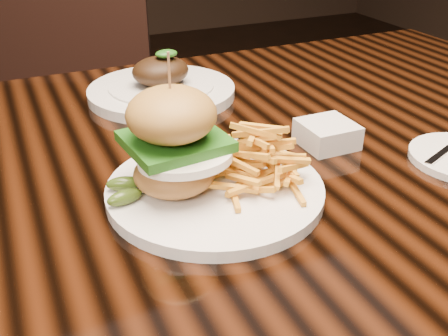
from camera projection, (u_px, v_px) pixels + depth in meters
name	position (u px, v px, depth m)	size (l,w,h in m)	color
dining_table	(179.00, 211.00, 0.74)	(1.60, 0.90, 0.75)	black
burger_plate	(212.00, 161.00, 0.61)	(0.26, 0.26, 0.18)	silver
ramekin	(327.00, 134.00, 0.75)	(0.07, 0.07, 0.03)	silver
far_dish	(161.00, 88.00, 0.92)	(0.26, 0.26, 0.09)	silver
chair_far	(70.00, 97.00, 1.51)	(0.59, 0.59, 0.95)	black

